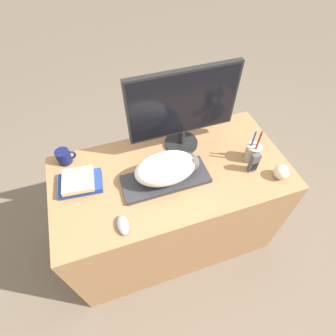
# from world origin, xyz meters

# --- Properties ---
(ground_plane) EXTENTS (12.00, 12.00, 0.00)m
(ground_plane) POSITION_xyz_m (0.00, 0.00, 0.00)
(ground_plane) COLOR #6B5B4C
(desk) EXTENTS (1.29, 0.65, 0.76)m
(desk) POSITION_xyz_m (0.00, 0.33, 0.38)
(desk) COLOR #9E7047
(desk) RESTS_ON ground_plane
(keyboard) EXTENTS (0.46, 0.18, 0.02)m
(keyboard) POSITION_xyz_m (-0.05, 0.28, 0.77)
(keyboard) COLOR #2D2D33
(keyboard) RESTS_ON desk
(cat) EXTENTS (0.34, 0.19, 0.16)m
(cat) POSITION_xyz_m (-0.03, 0.28, 0.86)
(cat) COLOR white
(cat) RESTS_ON keyboard
(monitor) EXTENTS (0.59, 0.19, 0.48)m
(monitor) POSITION_xyz_m (0.12, 0.51, 1.03)
(monitor) COLOR black
(monitor) RESTS_ON desk
(computer_mouse) EXTENTS (0.06, 0.11, 0.03)m
(computer_mouse) POSITION_xyz_m (-0.32, 0.09, 0.77)
(computer_mouse) COLOR gray
(computer_mouse) RESTS_ON desk
(coffee_mug) EXTENTS (0.11, 0.08, 0.08)m
(coffee_mug) POSITION_xyz_m (-0.53, 0.58, 0.80)
(coffee_mug) COLOR #141947
(coffee_mug) RESTS_ON desk
(pen_cup) EXTENTS (0.08, 0.08, 0.22)m
(pen_cup) POSITION_xyz_m (0.46, 0.28, 0.81)
(pen_cup) COLOR #B2A893
(pen_cup) RESTS_ON desk
(baseball) EXTENTS (0.08, 0.08, 0.08)m
(baseball) POSITION_xyz_m (0.54, 0.11, 0.80)
(baseball) COLOR beige
(baseball) RESTS_ON desk
(phone) EXTENTS (0.04, 0.03, 0.12)m
(phone) POSITION_xyz_m (0.42, 0.20, 0.82)
(phone) COLOR #4C4C51
(phone) RESTS_ON desk
(book_stack) EXTENTS (0.23, 0.17, 0.06)m
(book_stack) POSITION_xyz_m (-0.48, 0.39, 0.79)
(book_stack) COLOR navy
(book_stack) RESTS_ON desk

